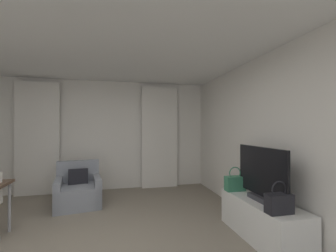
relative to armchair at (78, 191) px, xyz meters
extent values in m
cube|color=silver|center=(0.39, 1.02, 1.03)|extent=(5.12, 0.06, 2.60)
cube|color=silver|center=(2.92, -2.01, 1.03)|extent=(0.06, 6.12, 2.60)
cube|color=white|center=(0.39, -2.01, 2.36)|extent=(5.12, 6.12, 0.06)
cube|color=silver|center=(-0.98, 0.89, 0.98)|extent=(0.90, 0.06, 2.50)
cube|color=silver|center=(1.77, 0.89, 0.98)|extent=(0.90, 0.06, 2.50)
cube|color=gray|center=(0.01, -0.04, -0.07)|extent=(0.92, 0.94, 0.39)
cube|color=gray|center=(-0.05, 0.30, 0.33)|extent=(0.81, 0.26, 0.42)
cube|color=gray|center=(0.34, 0.01, 0.00)|extent=(0.24, 0.84, 0.53)
cube|color=gray|center=(-0.33, -0.09, 0.00)|extent=(0.24, 0.84, 0.53)
cube|color=black|center=(-0.01, 0.08, 0.23)|extent=(0.39, 0.25, 0.37)
cylinder|color=#99999E|center=(-0.78, -0.94, 0.08)|extent=(0.04, 0.04, 0.70)
cube|color=white|center=(2.60, -1.94, -0.01)|extent=(0.51, 1.31, 0.51)
cube|color=#333338|center=(2.60, -1.93, 0.27)|extent=(0.20, 0.36, 0.06)
cube|color=black|center=(2.60, -1.93, 0.63)|extent=(0.04, 0.97, 0.65)
cube|color=#387F5B|center=(2.49, -1.45, 0.35)|extent=(0.30, 0.14, 0.22)
torus|color=#387F5B|center=(2.49, -1.45, 0.51)|extent=(0.20, 0.02, 0.20)
cube|color=black|center=(2.50, -2.38, 0.35)|extent=(0.30, 0.14, 0.22)
torus|color=black|center=(2.50, -2.38, 0.51)|extent=(0.20, 0.02, 0.20)
camera|label=1|loc=(0.69, -4.54, 1.21)|focal=23.72mm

